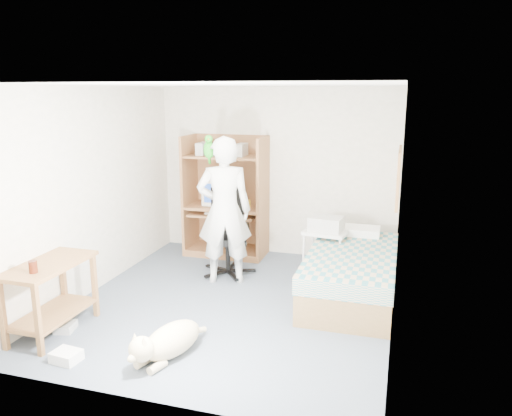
# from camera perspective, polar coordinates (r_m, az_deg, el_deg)

# --- Properties ---
(floor) EXTENTS (4.00, 4.00, 0.00)m
(floor) POSITION_cam_1_polar(r_m,az_deg,el_deg) (5.99, -2.58, -10.80)
(floor) COLOR #45515E
(floor) RESTS_ON ground
(wall_back) EXTENTS (3.60, 0.02, 2.50)m
(wall_back) POSITION_cam_1_polar(r_m,az_deg,el_deg) (7.48, 2.33, 4.09)
(wall_back) COLOR beige
(wall_back) RESTS_ON floor
(wall_right) EXTENTS (0.02, 4.00, 2.50)m
(wall_right) POSITION_cam_1_polar(r_m,az_deg,el_deg) (5.30, 16.01, -0.25)
(wall_right) COLOR beige
(wall_right) RESTS_ON floor
(wall_left) EXTENTS (0.02, 4.00, 2.50)m
(wall_left) POSITION_cam_1_polar(r_m,az_deg,el_deg) (6.41, -18.11, 1.89)
(wall_left) COLOR beige
(wall_left) RESTS_ON floor
(ceiling) EXTENTS (3.60, 4.00, 0.02)m
(ceiling) POSITION_cam_1_polar(r_m,az_deg,el_deg) (5.47, -2.86, 13.87)
(ceiling) COLOR white
(ceiling) RESTS_ON wall_back
(computer_hutch) EXTENTS (1.20, 0.63, 1.80)m
(computer_hutch) POSITION_cam_1_polar(r_m,az_deg,el_deg) (7.52, -3.37, 0.79)
(computer_hutch) COLOR brown
(computer_hutch) RESTS_ON floor
(bed) EXTENTS (1.02, 2.02, 0.66)m
(bed) POSITION_cam_1_polar(r_m,az_deg,el_deg) (6.19, 10.86, -7.35)
(bed) COLOR brown
(bed) RESTS_ON floor
(side_desk) EXTENTS (0.50, 1.00, 0.75)m
(side_desk) POSITION_cam_1_polar(r_m,az_deg,el_deg) (5.55, -22.41, -8.35)
(side_desk) COLOR brown
(side_desk) RESTS_ON floor
(corkboard) EXTENTS (0.04, 0.94, 0.66)m
(corkboard) POSITION_cam_1_polar(r_m,az_deg,el_deg) (6.14, 16.00, 3.46)
(corkboard) COLOR olive
(corkboard) RESTS_ON wall_right
(office_chair) EXTENTS (0.65, 0.66, 1.14)m
(office_chair) POSITION_cam_1_polar(r_m,az_deg,el_deg) (6.82, -3.24, -4.10)
(office_chair) COLOR black
(office_chair) RESTS_ON floor
(person) EXTENTS (0.80, 0.66, 1.90)m
(person) POSITION_cam_1_polar(r_m,az_deg,el_deg) (6.37, -3.64, -0.30)
(person) COLOR white
(person) RESTS_ON floor
(parrot) EXTENTS (0.14, 0.24, 0.38)m
(parrot) POSITION_cam_1_polar(r_m,az_deg,el_deg) (6.32, -5.40, 6.82)
(parrot) COLOR #188012
(parrot) RESTS_ON person
(dog) EXTENTS (0.52, 0.98, 0.38)m
(dog) POSITION_cam_1_polar(r_m,az_deg,el_deg) (4.88, -10.06, -14.75)
(dog) COLOR beige
(dog) RESTS_ON floor
(printer_cart) EXTENTS (0.60, 0.51, 0.66)m
(printer_cart) POSITION_cam_1_polar(r_m,az_deg,el_deg) (6.68, 7.96, -4.35)
(printer_cart) COLOR silver
(printer_cart) RESTS_ON floor
(printer) EXTENTS (0.46, 0.38, 0.18)m
(printer) POSITION_cam_1_polar(r_m,az_deg,el_deg) (6.59, 8.05, -1.77)
(printer) COLOR #AAAAA5
(printer) RESTS_ON printer_cart
(crt_monitor) EXTENTS (0.44, 0.47, 0.41)m
(crt_monitor) POSITION_cam_1_polar(r_m,az_deg,el_deg) (7.53, -4.12, 2.00)
(crt_monitor) COLOR beige
(crt_monitor) RESTS_ON computer_hutch
(keyboard) EXTENTS (0.45, 0.17, 0.03)m
(keyboard) POSITION_cam_1_polar(r_m,az_deg,el_deg) (7.42, -4.05, -0.58)
(keyboard) COLOR beige
(keyboard) RESTS_ON computer_hutch
(pencil_cup) EXTENTS (0.08, 0.08, 0.12)m
(pencil_cup) POSITION_cam_1_polar(r_m,az_deg,el_deg) (7.32, -0.93, 0.47)
(pencil_cup) COLOR gold
(pencil_cup) RESTS_ON computer_hutch
(drink_glass) EXTENTS (0.08, 0.08, 0.12)m
(drink_glass) POSITION_cam_1_polar(r_m,az_deg,el_deg) (5.22, -24.13, -6.15)
(drink_glass) COLOR #43170A
(drink_glass) RESTS_ON side_desk
(floor_box_a) EXTENTS (0.27, 0.22, 0.10)m
(floor_box_a) POSITION_cam_1_polar(r_m,az_deg,el_deg) (5.11, -20.86, -15.55)
(floor_box_a) COLOR white
(floor_box_a) RESTS_ON floor
(floor_box_b) EXTENTS (0.23, 0.26, 0.08)m
(floor_box_b) POSITION_cam_1_polar(r_m,az_deg,el_deg) (5.70, -20.95, -12.58)
(floor_box_b) COLOR #AEAFAA
(floor_box_b) RESTS_ON floor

